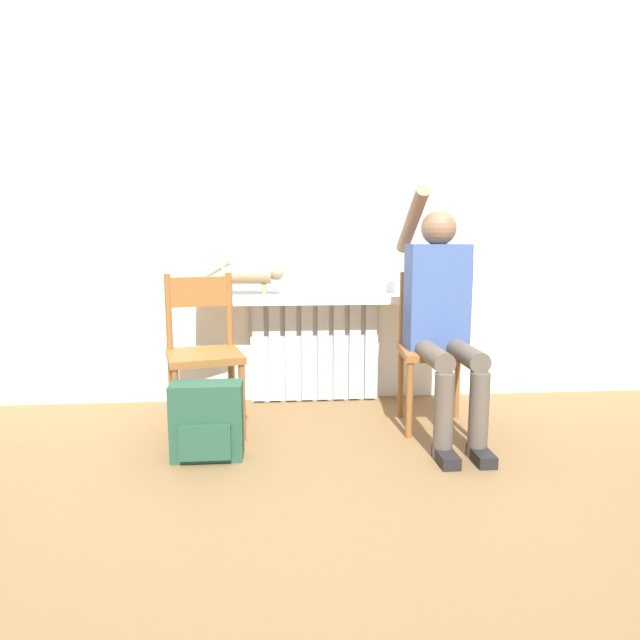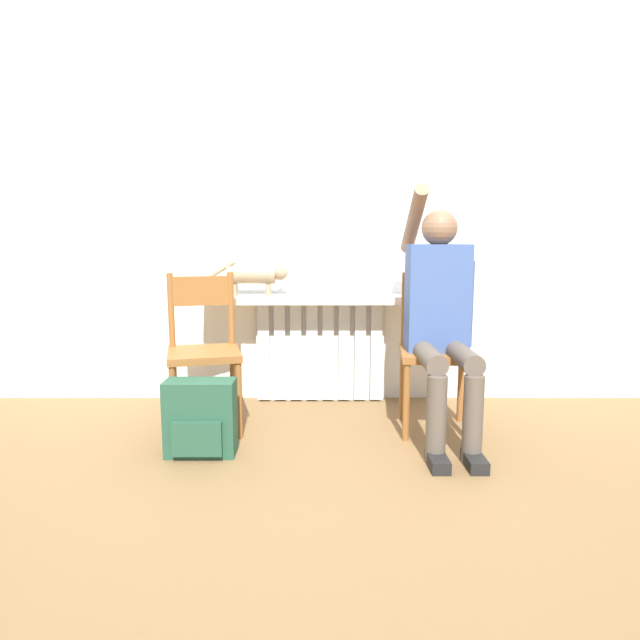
# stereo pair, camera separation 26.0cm
# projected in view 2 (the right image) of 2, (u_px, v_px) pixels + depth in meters

# --- Properties ---
(ground_plane) EXTENTS (12.00, 12.00, 0.00)m
(ground_plane) POSITION_uv_depth(u_px,v_px,m) (320.00, 471.00, 2.55)
(ground_plane) COLOR brown
(wall_with_window) EXTENTS (7.00, 0.06, 2.70)m
(wall_with_window) POSITION_uv_depth(u_px,v_px,m) (320.00, 201.00, 3.56)
(wall_with_window) COLOR white
(wall_with_window) RESTS_ON ground_plane
(radiator) EXTENTS (0.87, 0.08, 0.68)m
(radiator) POSITION_uv_depth(u_px,v_px,m) (320.00, 351.00, 3.64)
(radiator) COLOR silver
(radiator) RESTS_ON ground_plane
(windowsill) EXTENTS (1.57, 0.26, 0.05)m
(windowsill) POSITION_uv_depth(u_px,v_px,m) (320.00, 299.00, 3.50)
(windowsill) COLOR white
(windowsill) RESTS_ON radiator
(window_glass) EXTENTS (1.51, 0.01, 1.15)m
(window_glass) POSITION_uv_depth(u_px,v_px,m) (320.00, 207.00, 3.53)
(window_glass) COLOR white
(window_glass) RESTS_ON windowsill
(chair_left) EXTENTS (0.49, 0.49, 0.90)m
(chair_left) POSITION_uv_depth(u_px,v_px,m) (204.00, 349.00, 3.07)
(chair_left) COLOR brown
(chair_left) RESTS_ON ground_plane
(chair_right) EXTENTS (0.43, 0.43, 0.90)m
(chair_right) POSITION_uv_depth(u_px,v_px,m) (435.00, 349.00, 3.07)
(chair_right) COLOR brown
(chair_right) RESTS_ON ground_plane
(person) EXTENTS (0.36, 1.02, 1.39)m
(person) POSITION_uv_depth(u_px,v_px,m) (441.00, 312.00, 2.92)
(person) COLOR brown
(person) RESTS_ON ground_plane
(cat) EXTENTS (0.54, 0.11, 0.23)m
(cat) POSITION_uv_depth(u_px,v_px,m) (257.00, 275.00, 3.43)
(cat) COLOR #9E896B
(cat) RESTS_ON windowsill
(backpack) EXTENTS (0.36, 0.19, 0.39)m
(backpack) POSITION_uv_depth(u_px,v_px,m) (200.00, 419.00, 2.72)
(backpack) COLOR #234C38
(backpack) RESTS_ON ground_plane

